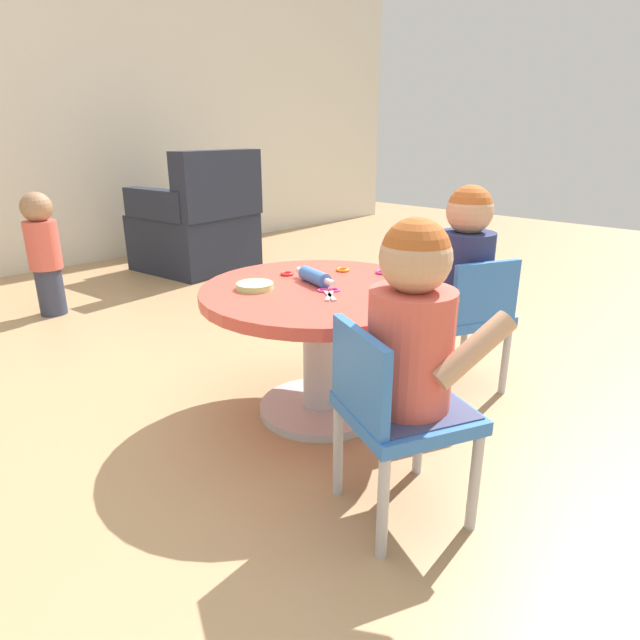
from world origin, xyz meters
The scene contains 14 objects.
ground_plane centered at (0.00, 0.00, 0.00)m, with size 10.00×10.00×0.00m, color tan.
craft_table centered at (0.00, 0.00, 0.35)m, with size 0.81×0.81×0.47m.
child_chair_left centered at (-0.27, -0.52, 0.31)m, with size 0.40×0.40×0.54m.
seated_child_left centered at (-0.23, -0.54, 0.53)m, with size 0.43×0.39×0.51m.
child_chair_right centered at (0.52, -0.27, 0.31)m, with size 0.40×0.40×0.54m.
seated_child_right centered at (0.54, -0.23, 0.53)m, with size 0.39×0.43×0.51m.
armchair_dark centered at (0.94, 2.15, 0.31)m, with size 0.79×0.80×0.85m.
toddler_standing centered at (-0.24, 1.85, 0.36)m, with size 0.17×0.17×0.67m.
rolling_pin centered at (0.02, 0.04, 0.50)m, with size 0.08×0.23×0.05m.
craft_scissors centered at (-0.03, -0.07, 0.47)m, with size 0.13×0.13×0.01m.
playdough_blob_0 centered at (-0.17, 0.14, 0.48)m, with size 0.12×0.12×0.02m, color #B2E58C.
cookie_cutter_0 centered at (0.29, -0.04, 0.48)m, with size 0.05×0.05×0.01m, color #D83FA5.
cookie_cutter_1 centered at (0.22, 0.09, 0.48)m, with size 0.05×0.05×0.01m, color orange.
cookie_cutter_2 centered at (0.03, 0.20, 0.48)m, with size 0.05×0.05×0.01m, color red.
Camera 1 is at (-1.26, -1.22, 0.97)m, focal length 30.22 mm.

